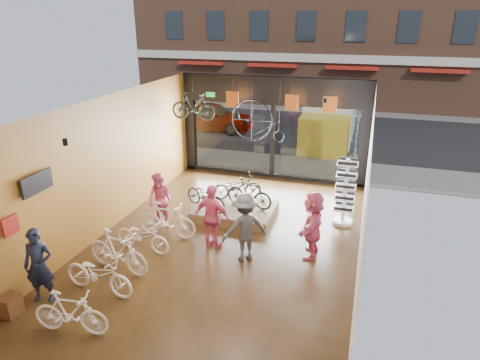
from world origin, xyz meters
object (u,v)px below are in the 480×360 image
at_px(display_platform, 235,211).
at_px(customer_2, 213,217).
at_px(floor_bike_2, 98,274).
at_px(penny_farthing, 260,122).
at_px(floor_bike_1, 70,313).
at_px(box_truck, 329,118).
at_px(display_bike_mid, 249,193).
at_px(street_car, 210,116).
at_px(floor_bike_4, 142,236).
at_px(customer_5, 313,224).
at_px(floor_bike_5, 167,220).
at_px(display_bike_left, 206,195).
at_px(customer_0, 39,266).
at_px(customer_3, 245,227).
at_px(floor_bike_3, 118,251).
at_px(hung_bike, 193,106).
at_px(customer_1, 160,200).
at_px(display_bike_right, 237,187).
at_px(sunglasses_rack, 345,192).

xyz_separation_m(display_platform, customer_2, (0.03, -2.02, 0.74)).
bearing_deg(floor_bike_2, penny_farthing, -10.65).
bearing_deg(floor_bike_1, box_truck, -20.28).
bearing_deg(display_bike_mid, street_car, 39.16).
distance_m(floor_bike_4, customer_5, 4.43).
xyz_separation_m(floor_bike_4, floor_bike_5, (0.28, 0.87, 0.10)).
relative_size(display_bike_left, customer_0, 0.94).
bearing_deg(customer_3, box_truck, -130.51).
xyz_separation_m(floor_bike_3, display_bike_mid, (2.16, 3.88, 0.22)).
relative_size(floor_bike_2, hung_bike, 1.13).
relative_size(floor_bike_1, floor_bike_2, 0.87).
xyz_separation_m(box_truck, floor_bike_2, (-3.55, -13.38, -0.82)).
xyz_separation_m(floor_bike_4, customer_5, (4.27, 1.07, 0.47)).
xyz_separation_m(box_truck, customer_5, (0.74, -10.40, -0.41)).
distance_m(floor_bike_4, customer_1, 1.51).
height_order(display_bike_left, display_bike_mid, display_bike_mid).
xyz_separation_m(display_bike_left, customer_2, (0.85, -1.67, 0.17)).
height_order(floor_bike_2, customer_2, customer_2).
xyz_separation_m(display_bike_right, penny_farthing, (0.35, 1.50, 1.78)).
xyz_separation_m(customer_1, customer_3, (2.89, -1.07, 0.09)).
height_order(customer_1, sunglasses_rack, sunglasses_rack).
distance_m(customer_5, penny_farthing, 4.73).
xyz_separation_m(street_car, customer_3, (5.57, -12.09, 0.13)).
relative_size(floor_bike_1, penny_farthing, 0.87).
relative_size(display_bike_mid, customer_2, 0.86).
bearing_deg(customer_3, display_platform, -102.75).
height_order(customer_1, hung_bike, hung_bike).
bearing_deg(floor_bike_2, display_bike_mid, -18.82).
bearing_deg(customer_2, customer_5, -160.03).
xyz_separation_m(floor_bike_3, customer_3, (2.76, 1.42, 0.37)).
bearing_deg(floor_bike_3, customer_2, -35.49).
relative_size(customer_1, customer_3, 0.90).
xyz_separation_m(floor_bike_5, display_bike_right, (1.26, 2.46, 0.20)).
distance_m(display_bike_left, customer_0, 5.23).
height_order(floor_bike_4, display_platform, floor_bike_4).
bearing_deg(customer_3, hung_bike, -90.00).
relative_size(customer_5, sunglasses_rack, 0.88).
bearing_deg(floor_bike_2, floor_bike_1, -163.38).
relative_size(floor_bike_2, display_platform, 0.74).
bearing_deg(floor_bike_4, customer_0, 164.05).
xyz_separation_m(sunglasses_rack, penny_farthing, (-3.02, 1.65, 1.49)).
bearing_deg(street_car, display_platform, -154.95).
relative_size(customer_3, hung_bike, 1.14).
xyz_separation_m(floor_bike_4, penny_farthing, (1.89, 4.82, 2.08)).
height_order(street_car, floor_bike_2, street_car).
relative_size(display_bike_mid, customer_5, 0.86).
relative_size(street_car, customer_1, 2.80).
relative_size(display_bike_right, sunglasses_rack, 0.79).
distance_m(customer_2, hung_bike, 4.96).
relative_size(floor_bike_1, customer_5, 0.87).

